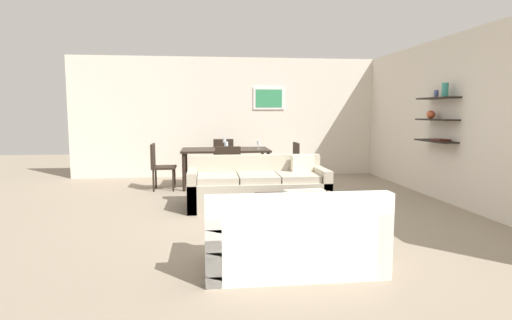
{
  "coord_description": "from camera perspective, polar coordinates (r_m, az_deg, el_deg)",
  "views": [
    {
      "loc": [
        -0.89,
        -6.02,
        1.48
      ],
      "look_at": [
        -0.15,
        0.2,
        0.75
      ],
      "focal_mm": 29.15,
      "sensor_mm": 36.0,
      "label": 1
    }
  ],
  "objects": [
    {
      "name": "coffee_table",
      "position": [
        5.37,
        6.06,
        -7.29
      ],
      "size": [
        1.06,
        1.0,
        0.38
      ],
      "color": "#38281E",
      "rests_on": "ground"
    },
    {
      "name": "dining_table",
      "position": [
        8.21,
        -4.22,
        1.03
      ],
      "size": [
        1.71,
        0.94,
        0.75
      ],
      "color": "black",
      "rests_on": "ground"
    },
    {
      "name": "decorative_bowl",
      "position": [
        5.38,
        5.52,
        -4.75
      ],
      "size": [
        0.38,
        0.38,
        0.07
      ],
      "color": "navy",
      "rests_on": "coffee_table"
    },
    {
      "name": "loveseat_white",
      "position": [
        4.02,
        4.95,
        -10.55
      ],
      "size": [
        1.63,
        0.9,
        0.78
      ],
      "color": "white",
      "rests_on": "ground"
    },
    {
      "name": "wine_glass_foot",
      "position": [
        7.79,
        -4.09,
        2.17
      ],
      "size": [
        0.07,
        0.07,
        0.17
      ],
      "color": "silver",
      "rests_on": "dining_table"
    },
    {
      "name": "wine_glass_right_near",
      "position": [
        8.13,
        0.36,
        2.31
      ],
      "size": [
        0.06,
        0.06,
        0.16
      ],
      "color": "silver",
      "rests_on": "dining_table"
    },
    {
      "name": "dining_chair_foot",
      "position": [
        7.36,
        -3.9,
        -0.98
      ],
      "size": [
        0.44,
        0.44,
        0.88
      ],
      "color": "black",
      "rests_on": "ground"
    },
    {
      "name": "back_wall_unit",
      "position": [
        9.63,
        0.33,
        5.89
      ],
      "size": [
        8.4,
        0.09,
        2.7
      ],
      "color": "silver",
      "rests_on": "ground"
    },
    {
      "name": "dining_chair_right_near",
      "position": [
        8.18,
        4.73,
        -0.23
      ],
      "size": [
        0.44,
        0.44,
        0.88
      ],
      "color": "black",
      "rests_on": "ground"
    },
    {
      "name": "candle_jar",
      "position": [
        5.35,
        8.46,
        -4.84
      ],
      "size": [
        0.07,
        0.07,
        0.08
      ],
      "primitive_type": "cylinder",
      "color": "silver",
      "rests_on": "coffee_table"
    },
    {
      "name": "right_wall_shelf_unit",
      "position": [
        7.69,
        23.92,
        5.11
      ],
      "size": [
        0.34,
        8.2,
        2.7
      ],
      "color": "silver",
      "rests_on": "ground"
    },
    {
      "name": "dining_chair_head",
      "position": [
        9.1,
        -4.46,
        0.47
      ],
      "size": [
        0.44,
        0.44,
        0.88
      ],
      "color": "black",
      "rests_on": "ground"
    },
    {
      "name": "sofa_beige",
      "position": [
        6.52,
        0.27,
        -3.86
      ],
      "size": [
        2.14,
        0.9,
        0.78
      ],
      "color": "#B2A893",
      "rests_on": "ground"
    },
    {
      "name": "ground_plane",
      "position": [
        6.26,
        1.57,
        -7.02
      ],
      "size": [
        18.0,
        18.0,
        0.0
      ],
      "primitive_type": "plane",
      "color": "gray"
    },
    {
      "name": "wine_glass_head",
      "position": [
        8.6,
        -4.35,
        2.63
      ],
      "size": [
        0.07,
        0.07,
        0.18
      ],
      "color": "silver",
      "rests_on": "dining_table"
    },
    {
      "name": "dining_chair_left_near",
      "position": [
        8.06,
        -13.13,
        -0.48
      ],
      "size": [
        0.44,
        0.44,
        0.88
      ],
      "color": "black",
      "rests_on": "ground"
    }
  ]
}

